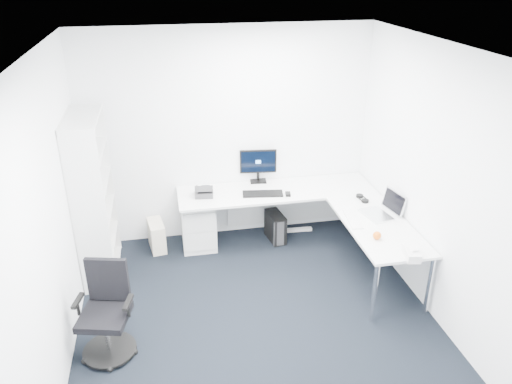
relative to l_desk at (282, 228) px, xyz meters
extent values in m
plane|color=black|center=(-0.55, -1.40, -0.36)|extent=(4.20, 4.20, 0.00)
plane|color=white|center=(-0.55, -1.40, 2.34)|extent=(4.20, 4.20, 0.00)
cube|color=white|center=(-0.55, 0.70, 0.99)|extent=(3.60, 0.02, 2.70)
cube|color=white|center=(-2.35, -1.40, 0.99)|extent=(0.02, 4.20, 2.70)
cube|color=white|center=(1.25, -1.40, 0.99)|extent=(0.02, 4.20, 2.70)
cube|color=silver|center=(-1.00, 0.41, -0.04)|extent=(0.42, 0.52, 0.64)
cube|color=black|center=(0.00, 0.35, -0.17)|extent=(0.23, 0.41, 0.38)
cube|color=beige|center=(-1.53, 0.42, -0.18)|extent=(0.23, 0.41, 0.37)
cube|color=silver|center=(0.37, 0.50, -0.34)|extent=(0.35, 0.08, 0.04)
cube|color=black|center=(-0.20, 0.24, 0.37)|extent=(0.52, 0.25, 0.02)
cube|color=black|center=(0.10, 0.16, 0.38)|extent=(0.07, 0.11, 0.03)
cube|color=silver|center=(0.66, -0.59, 0.37)|extent=(0.18, 0.46, 0.01)
sphere|color=#D05B12|center=(0.75, -1.04, 0.40)|extent=(0.09, 0.09, 0.09)
cube|color=silver|center=(0.93, -1.43, 0.40)|extent=(0.17, 0.26, 0.08)
camera|label=1|loc=(-1.35, -5.20, 3.02)|focal=35.00mm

